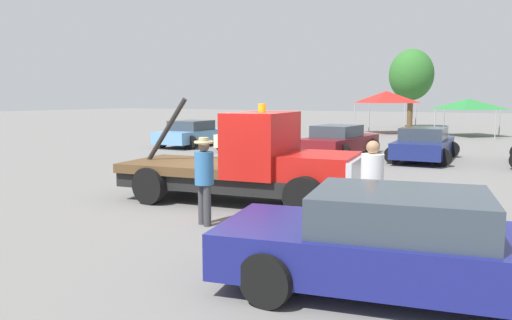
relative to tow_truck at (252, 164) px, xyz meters
name	(u,v)px	position (x,y,z in m)	size (l,w,h in m)	color
ground_plane	(238,201)	(-0.35, -0.05, -0.93)	(160.00, 160.00, 0.00)	slate
tow_truck	(252,164)	(0.00, 0.00, 0.00)	(5.98, 2.91, 2.51)	black
foreground_car	(416,246)	(4.65, -3.89, -0.28)	(5.41, 2.90, 1.34)	navy
person_near_truck	(372,183)	(3.44, -1.73, 0.09)	(0.39, 0.39, 1.78)	#475B84
person_at_hood	(204,174)	(0.26, -2.30, 0.10)	(0.39, 0.39, 1.75)	#38383D
parked_car_skyblue	(194,134)	(-9.75, 10.76, -0.28)	(2.58, 4.78, 1.34)	#669ED1
parked_car_cream	(252,136)	(-6.13, 10.61, -0.29)	(2.45, 4.27, 1.34)	beige
parked_car_maroon	(339,141)	(-1.60, 10.26, -0.28)	(2.63, 4.99, 1.34)	maroon
parked_car_navy	(424,144)	(1.93, 10.41, -0.28)	(2.60, 4.85, 1.34)	navy
canopy_tent_red	(386,97)	(-3.49, 24.76, 1.62)	(3.46, 3.46, 2.98)	#9E9EA3
canopy_tent_green	(469,104)	(1.85, 24.91, 1.16)	(3.58, 3.58, 2.44)	#9E9EA3
tree_left	(411,75)	(-3.67, 32.96, 3.45)	(3.66, 3.66, 6.54)	brown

